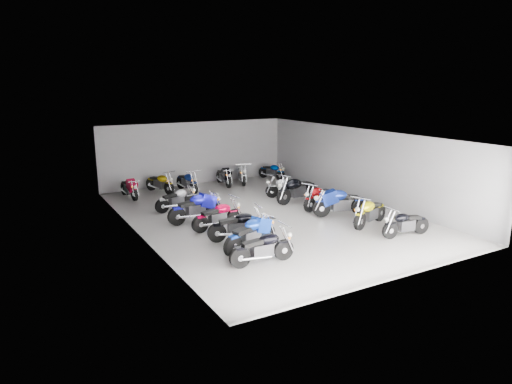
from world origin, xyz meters
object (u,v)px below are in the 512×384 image
at_px(motorcycle_left_d, 218,216).
at_px(motorcycle_right_f, 286,187).
at_px(motorcycle_left_c, 238,226).
at_px(motorcycle_left_b, 251,234).
at_px(motorcycle_right_d, 319,197).
at_px(motorcycle_right_a, 405,223).
at_px(motorcycle_right_b, 370,212).
at_px(motorcycle_right_c, 340,203).
at_px(drain_grate, 271,218).
at_px(motorcycle_left_a, 263,248).
at_px(motorcycle_left_f, 177,199).
at_px(motorcycle_back_c, 187,182).
at_px(motorcycle_back_e, 242,174).
at_px(motorcycle_back_a, 129,188).
at_px(motorcycle_left_e, 196,208).
at_px(motorcycle_back_d, 224,176).
at_px(motorcycle_right_e, 297,189).
at_px(motorcycle_back_f, 272,171).
at_px(motorcycle_back_b, 160,183).

relative_size(motorcycle_left_d, motorcycle_right_f, 1.10).
xyz_separation_m(motorcycle_left_c, motorcycle_left_d, (-0.09, 1.39, -0.01)).
height_order(motorcycle_left_b, motorcycle_right_d, motorcycle_left_b).
height_order(motorcycle_left_b, motorcycle_right_a, motorcycle_left_b).
bearing_deg(motorcycle_right_b, motorcycle_right_c, -12.60).
xyz_separation_m(drain_grate, motorcycle_left_a, (-2.58, -3.80, 0.48)).
distance_m(motorcycle_left_f, motorcycle_right_c, 6.65).
height_order(motorcycle_back_c, motorcycle_back_e, motorcycle_back_e).
bearing_deg(motorcycle_back_c, motorcycle_back_a, -7.38).
distance_m(motorcycle_left_a, motorcycle_right_b, 5.42).
xyz_separation_m(motorcycle_right_f, motorcycle_back_a, (-6.31, 3.44, 0.01)).
xyz_separation_m(motorcycle_left_e, motorcycle_back_d, (3.67, 5.23, -0.06)).
bearing_deg(drain_grate, motorcycle_left_a, -124.15).
distance_m(motorcycle_right_e, motorcycle_back_e, 4.67).
xyz_separation_m(motorcycle_left_f, motorcycle_right_b, (5.45, -5.52, 0.05)).
height_order(motorcycle_right_a, motorcycle_right_f, motorcycle_right_f).
bearing_deg(motorcycle_back_e, motorcycle_back_f, -158.39).
bearing_deg(motorcycle_back_b, motorcycle_left_d, 70.29).
distance_m(motorcycle_left_d, motorcycle_right_b, 5.57).
xyz_separation_m(motorcycle_back_a, motorcycle_back_b, (1.56, 0.31, 0.01)).
distance_m(motorcycle_right_a, motorcycle_right_f, 6.69).
bearing_deg(motorcycle_left_c, motorcycle_back_a, -157.10).
bearing_deg(motorcycle_back_e, motorcycle_right_f, 116.16).
distance_m(drain_grate, motorcycle_left_c, 2.77).
bearing_deg(motorcycle_back_d, motorcycle_left_f, 47.50).
relative_size(motorcycle_left_b, motorcycle_back_f, 1.12).
distance_m(motorcycle_left_e, motorcycle_back_b, 5.30).
height_order(motorcycle_left_a, motorcycle_back_a, motorcycle_left_a).
bearing_deg(drain_grate, motorcycle_right_f, 47.14).
distance_m(motorcycle_left_f, motorcycle_back_b, 3.39).
xyz_separation_m(motorcycle_left_d, motorcycle_right_b, (5.03, -2.39, 0.03)).
xyz_separation_m(motorcycle_back_b, motorcycle_back_c, (1.22, -0.40, 0.01)).
bearing_deg(motorcycle_left_c, motorcycle_left_a, 1.44).
relative_size(drain_grate, motorcycle_back_a, 0.16).
distance_m(motorcycle_back_c, motorcycle_back_f, 5.08).
bearing_deg(motorcycle_right_a, motorcycle_right_b, 13.50).
relative_size(motorcycle_left_b, motorcycle_back_e, 1.06).
xyz_separation_m(motorcycle_right_d, motorcycle_back_f, (1.41, 6.06, -0.04)).
bearing_deg(motorcycle_right_b, motorcycle_back_c, 5.98).
bearing_deg(motorcycle_right_d, motorcycle_back_c, 14.10).
relative_size(motorcycle_right_d, motorcycle_right_e, 0.86).
bearing_deg(motorcycle_back_e, motorcycle_right_a, 115.71).
bearing_deg(motorcycle_back_a, motorcycle_right_b, 122.66).
bearing_deg(motorcycle_left_b, motorcycle_back_b, 163.49).
xyz_separation_m(motorcycle_right_a, motorcycle_back_b, (-5.27, 10.41, 0.02)).
distance_m(motorcycle_right_d, motorcycle_back_e, 6.06).
height_order(drain_grate, motorcycle_right_d, motorcycle_right_d).
relative_size(motorcycle_left_c, motorcycle_back_e, 1.03).
xyz_separation_m(motorcycle_back_d, motorcycle_back_e, (1.05, 0.00, 0.02)).
height_order(motorcycle_left_d, motorcycle_right_e, motorcycle_right_e).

